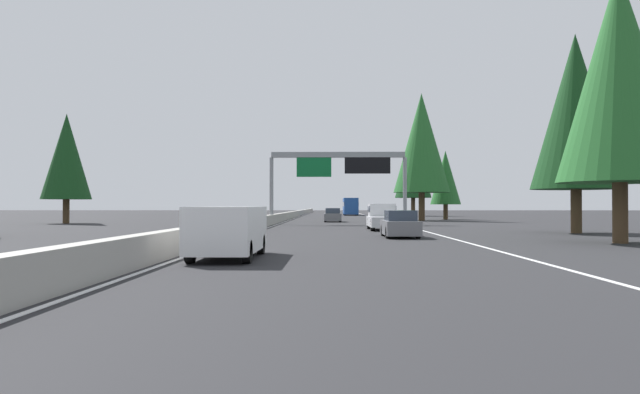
# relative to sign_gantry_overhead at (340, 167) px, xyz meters

# --- Properties ---
(ground_plane) EXTENTS (320.00, 320.00, 0.00)m
(ground_plane) POSITION_rel_sign_gantry_overhead_xyz_m (8.93, 6.03, -5.32)
(ground_plane) COLOR #262628
(median_barrier) EXTENTS (180.00, 0.56, 0.90)m
(median_barrier) POSITION_rel_sign_gantry_overhead_xyz_m (28.93, 6.33, -4.87)
(median_barrier) COLOR #9E9B93
(median_barrier) RESTS_ON ground
(shoulder_stripe_right) EXTENTS (160.00, 0.16, 0.01)m
(shoulder_stripe_right) POSITION_rel_sign_gantry_overhead_xyz_m (18.93, -5.49, -5.31)
(shoulder_stripe_right) COLOR silver
(shoulder_stripe_right) RESTS_ON ground
(shoulder_stripe_median) EXTENTS (160.00, 0.16, 0.01)m
(shoulder_stripe_median) POSITION_rel_sign_gantry_overhead_xyz_m (18.93, 5.78, -5.31)
(shoulder_stripe_median) COLOR silver
(shoulder_stripe_median) RESTS_ON ground
(sign_gantry_overhead) EXTENTS (0.50, 12.68, 6.68)m
(sign_gantry_overhead) POSITION_rel_sign_gantry_overhead_xyz_m (0.00, 0.00, 0.00)
(sign_gantry_overhead) COLOR gray
(sign_gantry_overhead) RESTS_ON ground
(minivan_far_left) EXTENTS (5.00, 1.95, 1.69)m
(minivan_far_left) POSITION_rel_sign_gantry_overhead_xyz_m (-34.90, 4.22, -4.37)
(minivan_far_left) COLOR white
(minivan_far_left) RESTS_ON ground
(sedan_near_center) EXTENTS (4.40, 1.80, 1.47)m
(sedan_near_center) POSITION_rel_sign_gantry_overhead_xyz_m (-21.92, -2.92, -4.63)
(sedan_near_center) COLOR slate
(sedan_near_center) RESTS_ON ground
(sedan_mid_center) EXTENTS (4.40, 1.80, 1.47)m
(sedan_mid_center) POSITION_rel_sign_gantry_overhead_xyz_m (8.65, 0.63, -4.63)
(sedan_mid_center) COLOR slate
(sedan_mid_center) RESTS_ON ground
(bus_near_right) EXTENTS (11.50, 2.55, 3.10)m
(bus_near_right) POSITION_rel_sign_gantry_overhead_xyz_m (53.50, -2.78, -3.60)
(bus_near_right) COLOR #1E4793
(bus_near_right) RESTS_ON ground
(pickup_far_right) EXTENTS (5.60, 2.00, 1.86)m
(pickup_far_right) POSITION_rel_sign_gantry_overhead_xyz_m (-11.98, -2.85, -4.40)
(pickup_far_right) COLOR silver
(pickup_far_right) RESTS_ON ground
(oncoming_near) EXTENTS (4.40, 1.80, 1.47)m
(oncoming_near) POSITION_rel_sign_gantry_overhead_xyz_m (-5.20, 9.02, -4.63)
(oncoming_near) COLOR maroon
(oncoming_near) RESTS_ON ground
(conifer_right_foreground) EXTENTS (5.60, 5.60, 12.72)m
(conifer_right_foreground) POSITION_rel_sign_gantry_overhead_xyz_m (-26.87, -12.45, 2.42)
(conifer_right_foreground) COLOR #4C3823
(conifer_right_foreground) RESTS_ON ground
(conifer_right_near) EXTENTS (5.53, 5.53, 12.56)m
(conifer_right_near) POSITION_rel_sign_gantry_overhead_xyz_m (-17.07, -14.52, 2.32)
(conifer_right_near) COLOR #4C3823
(conifer_right_near) RESTS_ON ground
(conifer_right_mid) EXTENTS (6.53, 6.53, 14.84)m
(conifer_right_mid) POSITION_rel_sign_gantry_overhead_xyz_m (14.20, -9.73, 3.71)
(conifer_right_mid) COLOR #4C3823
(conifer_right_mid) RESTS_ON ground
(conifer_right_far) EXTENTS (3.79, 3.79, 8.61)m
(conifer_right_far) POSITION_rel_sign_gantry_overhead_xyz_m (19.42, -13.52, -0.09)
(conifer_right_far) COLOR #4C3823
(conifer_right_far) RESTS_ON ground
(conifer_right_distant) EXTENTS (6.13, 6.13, 13.93)m
(conifer_right_distant) POSITION_rel_sign_gantry_overhead_xyz_m (45.01, -13.07, 3.16)
(conifer_right_distant) COLOR #4C3823
(conifer_right_distant) RESTS_ON ground
(conifer_left_near) EXTENTS (4.71, 4.71, 10.71)m
(conifer_left_near) POSITION_rel_sign_gantry_overhead_xyz_m (2.46, 26.57, 1.19)
(conifer_left_near) COLOR #4C3823
(conifer_left_near) RESTS_ON ground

